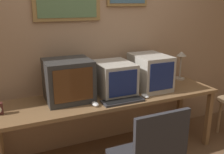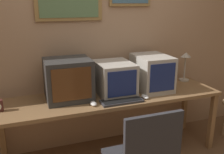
# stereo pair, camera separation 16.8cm
# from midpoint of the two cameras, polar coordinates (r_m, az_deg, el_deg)

# --- Properties ---
(wall_back) EXTENTS (8.00, 0.08, 2.60)m
(wall_back) POSITION_cam_midpoint_polar(r_m,az_deg,el_deg) (2.90, -4.91, 9.15)
(wall_back) COLOR tan
(wall_back) RESTS_ON ground_plane
(desk) EXTENTS (2.39, 0.63, 0.72)m
(desk) POSITION_cam_midpoint_polar(r_m,az_deg,el_deg) (2.71, -1.79, -5.66)
(desk) COLOR olive
(desk) RESTS_ON ground_plane
(monitor_left) EXTENTS (0.46, 0.41, 0.42)m
(monitor_left) POSITION_cam_midpoint_polar(r_m,az_deg,el_deg) (2.56, -11.82, -0.75)
(monitor_left) COLOR #333333
(monitor_left) RESTS_ON desk
(monitor_center) EXTENTS (0.38, 0.47, 0.35)m
(monitor_center) POSITION_cam_midpoint_polar(r_m,az_deg,el_deg) (2.70, -1.37, -0.27)
(monitor_center) COLOR #B7B2A8
(monitor_center) RESTS_ON desk
(monitor_right) EXTENTS (0.36, 0.48, 0.39)m
(monitor_right) POSITION_cam_midpoint_polar(r_m,az_deg,el_deg) (2.88, 7.01, 1.15)
(monitor_right) COLOR #B7B2A8
(monitor_right) RESTS_ON desk
(keyboard_main) EXTENTS (0.43, 0.16, 0.03)m
(keyboard_main) POSITION_cam_midpoint_polar(r_m,az_deg,el_deg) (2.52, 0.55, -5.45)
(keyboard_main) COLOR #333338
(keyboard_main) RESTS_ON desk
(mouse_near_keyboard) EXTENTS (0.07, 0.11, 0.03)m
(mouse_near_keyboard) POSITION_cam_midpoint_polar(r_m,az_deg,el_deg) (2.64, 5.77, -4.34)
(mouse_near_keyboard) COLOR silver
(mouse_near_keyboard) RESTS_ON desk
(mouse_far_corner) EXTENTS (0.06, 0.11, 0.04)m
(mouse_far_corner) POSITION_cam_midpoint_polar(r_m,az_deg,el_deg) (2.43, -5.86, -6.19)
(mouse_far_corner) COLOR silver
(mouse_far_corner) RESTS_ON desk
(desk_lamp) EXTENTS (0.13, 0.13, 0.37)m
(desk_lamp) POSITION_cam_midpoint_polar(r_m,az_deg,el_deg) (3.29, 14.09, 3.83)
(desk_lamp) COLOR #B2A899
(desk_lamp) RESTS_ON desk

